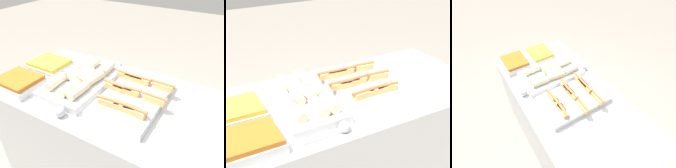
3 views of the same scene
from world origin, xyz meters
The scene contains 8 objects.
ground_plane centered at (0.00, 0.00, 0.00)m, with size 12.00×12.00×0.00m, color gray.
counter centered at (0.00, 0.00, 0.43)m, with size 1.63×0.78×0.86m.
tray_hotdogs centered at (0.07, 0.00, 0.90)m, with size 0.40×0.54×0.10m.
tray_wraps centered at (-0.29, -0.01, 0.90)m, with size 0.32×0.56×0.10m.
tray_side_front centered at (-0.64, -0.23, 0.90)m, with size 0.28×0.23×0.07m.
tray_side_back centered at (-0.64, 0.05, 0.90)m, with size 0.28×0.23×0.07m.
serving_spoon_near centered at (-0.22, -0.32, 0.89)m, with size 0.26×0.06×0.06m.
serving_spoon_far centered at (-0.22, 0.32, 0.89)m, with size 0.27×0.06×0.06m.
Camera 3 is at (0.82, -0.56, 1.99)m, focal length 28.00 mm.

